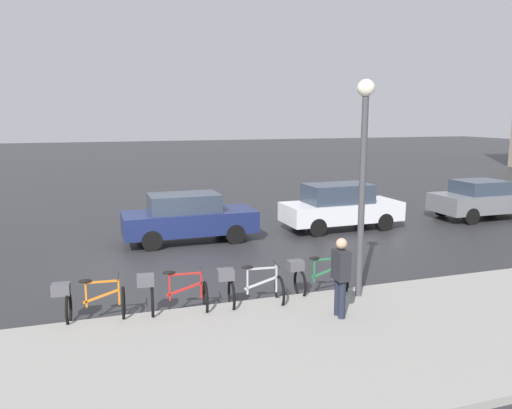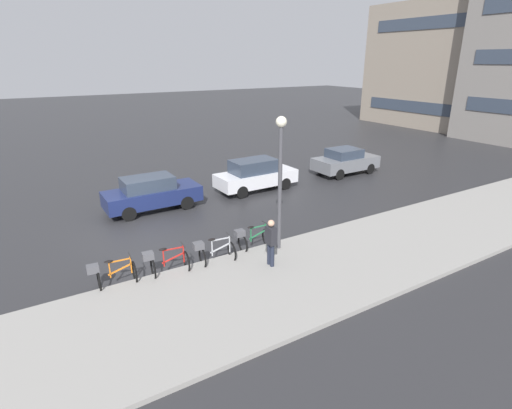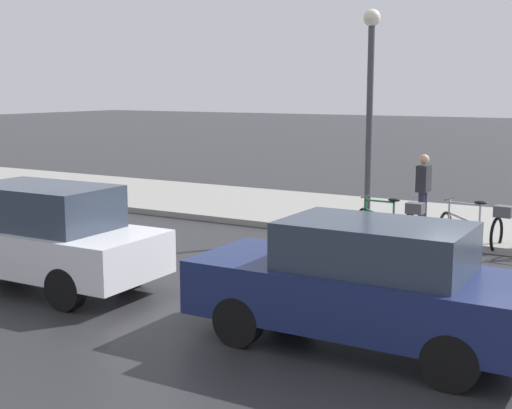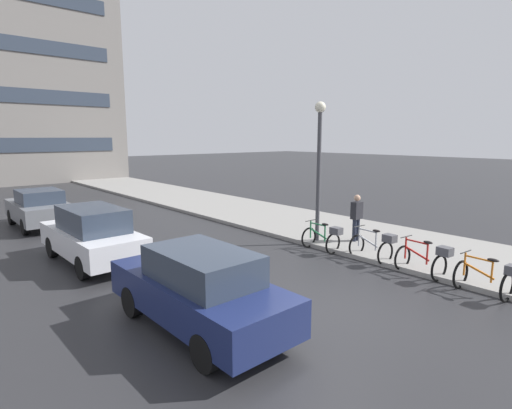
# 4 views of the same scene
# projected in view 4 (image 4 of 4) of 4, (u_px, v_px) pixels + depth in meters

# --- Properties ---
(ground_plane) EXTENTS (140.00, 140.00, 0.00)m
(ground_plane) POSITION_uv_depth(u_px,v_px,m) (322.00, 310.00, 8.61)
(ground_plane) COLOR #28282B
(sidewalk_kerb) EXTENTS (4.80, 60.00, 0.14)m
(sidewalk_kerb) POSITION_uv_depth(u_px,v_px,m) (244.00, 211.00, 19.92)
(sidewalk_kerb) COLOR gray
(sidewalk_kerb) RESTS_ON ground
(bicycle_nearest) EXTENTS (0.80, 1.40, 0.96)m
(bicycle_nearest) POSITION_uv_depth(u_px,v_px,m) (490.00, 277.00, 9.27)
(bicycle_nearest) COLOR black
(bicycle_nearest) RESTS_ON ground
(bicycle_second) EXTENTS (0.83, 1.45, 1.00)m
(bicycle_second) POSITION_uv_depth(u_px,v_px,m) (426.00, 259.00, 10.58)
(bicycle_second) COLOR black
(bicycle_second) RESTS_ON ground
(bicycle_third) EXTENTS (0.81, 1.42, 1.00)m
(bicycle_third) POSITION_uv_depth(u_px,v_px,m) (375.00, 246.00, 11.88)
(bicycle_third) COLOR black
(bicycle_third) RESTS_ON ground
(bicycle_farthest) EXTENTS (0.72, 1.36, 0.96)m
(bicycle_farthest) POSITION_uv_depth(u_px,v_px,m) (324.00, 237.00, 12.94)
(bicycle_farthest) COLOR black
(bicycle_farthest) RESTS_ON ground
(car_navy) EXTENTS (1.74, 4.32, 1.60)m
(car_navy) POSITION_uv_depth(u_px,v_px,m) (199.00, 288.00, 7.69)
(car_navy) COLOR navy
(car_navy) RESTS_ON ground
(car_white) EXTENTS (1.80, 4.37, 1.68)m
(car_white) POSITION_uv_depth(u_px,v_px,m) (92.00, 235.00, 11.81)
(car_white) COLOR silver
(car_white) RESTS_ON ground
(car_grey) EXTENTS (1.88, 4.01, 1.56)m
(car_grey) POSITION_uv_depth(u_px,v_px,m) (40.00, 208.00, 16.55)
(car_grey) COLOR slate
(car_grey) RESTS_ON ground
(pedestrian) EXTENTS (0.40, 0.24, 1.75)m
(pedestrian) POSITION_uv_depth(u_px,v_px,m) (356.00, 217.00, 13.71)
(pedestrian) COLOR #1E2333
(pedestrian) RESTS_ON ground
(streetlamp) EXTENTS (0.37, 0.37, 4.86)m
(streetlamp) POSITION_uv_depth(u_px,v_px,m) (319.00, 154.00, 13.47)
(streetlamp) COLOR #424247
(streetlamp) RESTS_ON ground
(building_facade_main) EXTENTS (15.36, 8.21, 17.19)m
(building_facade_main) POSITION_uv_depth(u_px,v_px,m) (13.00, 76.00, 32.64)
(building_facade_main) COLOR gray
(building_facade_main) RESTS_ON ground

